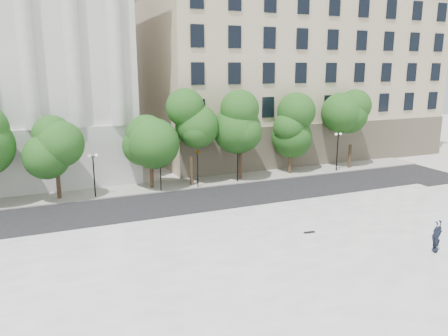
{
  "coord_description": "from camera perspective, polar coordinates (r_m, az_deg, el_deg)",
  "views": [
    {
      "loc": [
        -10.71,
        -16.03,
        11.41
      ],
      "look_at": [
        0.17,
        10.0,
        4.82
      ],
      "focal_mm": 35.0,
      "sensor_mm": 36.0,
      "label": 1
    }
  ],
  "objects": [
    {
      "name": "traffic_light_east",
      "position": [
        41.29,
        -3.5,
        2.43
      ],
      "size": [
        0.96,
        1.91,
        4.26
      ],
      "color": "black",
      "rests_on": "ground"
    },
    {
      "name": "far_sidewalk",
      "position": [
        42.96,
        -7.44,
        -2.29
      ],
      "size": [
        60.0,
        4.0,
        0.12
      ],
      "primitive_type": "cube",
      "color": "#A39F96",
      "rests_on": "ground"
    },
    {
      "name": "building_east",
      "position": [
        62.94,
        6.68,
        12.82
      ],
      "size": [
        36.0,
        26.15,
        23.0
      ],
      "color": "beige",
      "rests_on": "ground"
    },
    {
      "name": "street_trees",
      "position": [
        41.29,
        -8.51,
        4.54
      ],
      "size": [
        47.45,
        4.91,
        8.08
      ],
      "color": "#382619",
      "rests_on": "ground"
    },
    {
      "name": "street",
      "position": [
        37.45,
        -4.99,
        -4.63
      ],
      "size": [
        60.0,
        8.0,
        0.02
      ],
      "primitive_type": "cube",
      "color": "black",
      "rests_on": "ground"
    },
    {
      "name": "lamp_posts",
      "position": [
        41.14,
        -6.19,
        1.17
      ],
      "size": [
        37.58,
        0.28,
        4.55
      ],
      "color": "black",
      "rests_on": "ground"
    },
    {
      "name": "ground",
      "position": [
        22.4,
        9.98,
        -17.7
      ],
      "size": [
        160.0,
        160.0,
        0.0
      ],
      "primitive_type": "plane",
      "color": "beige",
      "rests_on": "ground"
    },
    {
      "name": "plaza",
      "position": [
        24.53,
        6.13,
        -14.07
      ],
      "size": [
        44.0,
        22.0,
        0.45
      ],
      "primitive_type": "cube",
      "color": "white",
      "rests_on": "ground"
    },
    {
      "name": "traffic_light_west",
      "position": [
        40.27,
        -8.38,
        1.97
      ],
      "size": [
        0.44,
        1.77,
        4.21
      ],
      "color": "black",
      "rests_on": "ground"
    },
    {
      "name": "skateboard",
      "position": [
        30.32,
        11.11,
        -8.23
      ],
      "size": [
        0.77,
        0.27,
        0.08
      ],
      "primitive_type": "cube",
      "rotation": [
        0.0,
        0.0,
        -0.1
      ],
      "color": "black",
      "rests_on": "plaza"
    },
    {
      "name": "person_lying",
      "position": [
        29.66,
        25.86,
        -9.38
      ],
      "size": [
        0.91,
        2.05,
        0.54
      ],
      "primitive_type": "imported",
      "rotation": [
        -1.54,
        0.0,
        0.1
      ],
      "color": "black",
      "rests_on": "plaza"
    }
  ]
}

